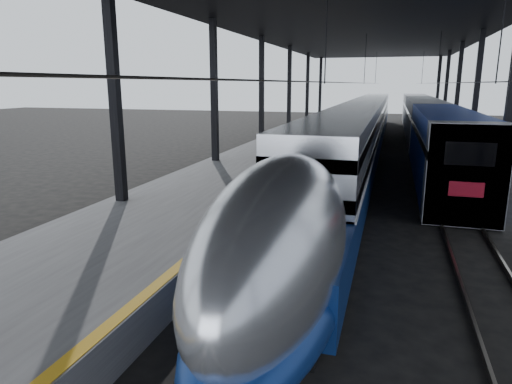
% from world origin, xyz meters
% --- Properties ---
extents(ground, '(160.00, 160.00, 0.00)m').
position_xyz_m(ground, '(0.00, 0.00, 0.00)').
color(ground, black).
rests_on(ground, ground).
extents(platform, '(6.00, 80.00, 1.00)m').
position_xyz_m(platform, '(-3.50, 20.00, 0.50)').
color(platform, '#4C4C4F').
rests_on(platform, ground).
extents(yellow_strip, '(0.30, 80.00, 0.01)m').
position_xyz_m(yellow_strip, '(-0.70, 20.00, 1.00)').
color(yellow_strip, '#C99012').
rests_on(yellow_strip, platform).
extents(rails, '(6.52, 80.00, 0.16)m').
position_xyz_m(rails, '(4.50, 20.00, 0.08)').
color(rails, slate).
rests_on(rails, ground).
extents(canopy, '(18.00, 75.00, 9.47)m').
position_xyz_m(canopy, '(1.90, 20.00, 9.12)').
color(canopy, black).
rests_on(canopy, ground).
extents(tgv_train, '(2.86, 65.20, 4.10)m').
position_xyz_m(tgv_train, '(2.00, 26.41, 1.92)').
color(tgv_train, silver).
rests_on(tgv_train, ground).
extents(second_train, '(2.93, 56.05, 4.04)m').
position_xyz_m(second_train, '(7.00, 35.40, 2.05)').
color(second_train, navy).
rests_on(second_train, ground).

